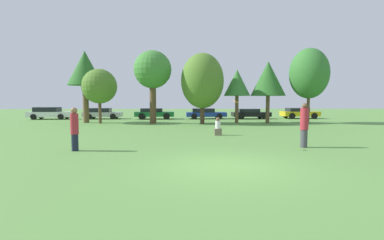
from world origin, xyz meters
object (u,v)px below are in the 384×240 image
at_px(tree_0, 85,69).
at_px(parked_car_green, 154,113).
at_px(parked_car_white, 50,113).
at_px(bystander_sitting, 218,128).
at_px(tree_4, 237,83).
at_px(tree_1, 99,86).
at_px(parked_car_black, 250,113).
at_px(tree_2, 153,71).
at_px(tree_5, 268,79).
at_px(tree_6, 309,74).
at_px(frisbee, 236,102).
at_px(tree_3, 202,81).
at_px(parked_car_yellow, 299,113).
at_px(person_catcher, 304,125).
at_px(parked_car_blue, 205,113).
at_px(person_thrower, 75,128).
at_px(parked_car_silver, 102,113).

distance_m(tree_0, parked_car_green, 8.66).
bearing_deg(parked_car_white, bystander_sitting, -43.48).
bearing_deg(tree_0, tree_4, -3.00).
height_order(tree_1, parked_car_black, tree_1).
relative_size(tree_2, tree_5, 1.15).
bearing_deg(tree_6, frisbee, -124.23).
bearing_deg(tree_3, frisbee, -88.40).
xyz_separation_m(frisbee, tree_1, (-9.39, 14.02, 1.29)).
bearing_deg(tree_5, parked_car_yellow, 48.22).
bearing_deg(parked_car_black, bystander_sitting, -111.55).
bearing_deg(bystander_sitting, frisbee, -89.19).
distance_m(frisbee, tree_3, 13.24).
distance_m(tree_2, parked_car_yellow, 17.45).
height_order(tree_4, tree_5, tree_5).
relative_size(frisbee, parked_car_white, 0.06).
height_order(parked_car_white, parked_car_black, parked_car_white).
xyz_separation_m(frisbee, parked_car_green, (-5.15, 19.78, -1.34)).
height_order(tree_6, parked_car_black, tree_6).
height_order(tree_3, tree_4, tree_3).
relative_size(person_catcher, parked_car_blue, 0.44).
relative_size(person_thrower, parked_car_blue, 0.40).
bearing_deg(parked_car_black, parked_car_blue, 176.01).
relative_size(tree_2, tree_6, 0.96).
relative_size(tree_4, parked_car_blue, 1.09).
relative_size(tree_3, parked_car_yellow, 1.51).
bearing_deg(parked_car_white, tree_5, -16.61).
relative_size(bystander_sitting, tree_2, 0.17).
height_order(frisbee, parked_car_green, frisbee).
relative_size(frisbee, bystander_sitting, 0.25).
distance_m(tree_0, tree_2, 6.33).
bearing_deg(person_catcher, tree_3, -77.45).
bearing_deg(parked_car_yellow, parked_car_black, -177.75).
xyz_separation_m(parked_car_blue, parked_car_black, (4.96, -0.26, -0.01)).
distance_m(tree_2, tree_4, 7.61).
relative_size(frisbee, tree_1, 0.05).
bearing_deg(tree_4, parked_car_green, 144.76).
height_order(person_catcher, tree_2, tree_2).
height_order(tree_2, parked_car_white, tree_2).
relative_size(tree_6, parked_car_blue, 1.50).
xyz_separation_m(tree_6, parked_car_yellow, (1.98, 6.60, -3.76)).
xyz_separation_m(tree_2, tree_4, (7.52, 0.50, -1.04)).
xyz_separation_m(tree_2, parked_car_silver, (-6.21, 6.60, -4.01)).
bearing_deg(tree_3, person_thrower, -115.27).
relative_size(tree_6, parked_car_green, 1.56).
relative_size(bystander_sitting, parked_car_black, 0.26).
bearing_deg(tree_6, parked_car_yellow, 73.27).
xyz_separation_m(person_catcher, tree_6, (6.01, 12.88, 3.43)).
relative_size(tree_2, parked_car_white, 1.40).
bearing_deg(parked_car_yellow, tree_3, -150.04).
bearing_deg(tree_5, person_catcher, -100.60).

